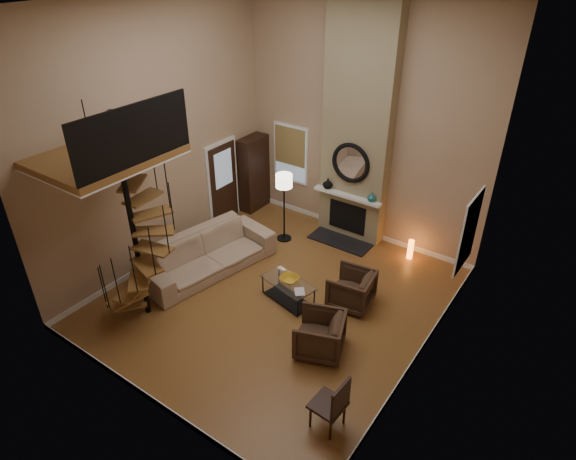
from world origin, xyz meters
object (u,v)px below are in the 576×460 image
Objects in this scene: sofa at (208,253)px; armchair_near at (355,290)px; hutch at (254,174)px; armchair_far at (324,335)px; coffee_table at (288,289)px; side_chair at (333,404)px; floor_lamp at (284,186)px; accent_lamp at (410,249)px.

armchair_near is at bearing -65.86° from sofa.
hutch reaches higher than armchair_near.
armchair_far reaches higher than coffee_table.
side_chair is at bearing -42.50° from hutch.
side_chair reaches higher than sofa.
coffee_table is at bearing 137.36° from side_chair.
hutch reaches higher than coffee_table.
sofa is at bearing 155.29° from side_chair.
hutch reaches higher than armchair_far.
accent_lamp is at bearing 18.45° from floor_lamp.
floor_lamp is at bearing -123.09° from armchair_near.
accent_lamp is at bearing 158.21° from armchair_far.
sofa is 4.77m from side_chair.
sofa reaches higher than accent_lamp.
floor_lamp reaches higher than coffee_table.
sofa is 3.00× the size of side_chair.
side_chair reaches higher than armchair_far.
floor_lamp is (1.63, -0.92, 0.46)m from hutch.
side_chair is (5.30, -4.86, -0.42)m from hutch.
coffee_table is (-1.15, -0.65, -0.07)m from armchair_near.
accent_lamp is at bearing 165.63° from armchair_near.
floor_lamp is at bearing -161.55° from accent_lamp.
coffee_table is at bearing -42.40° from hutch.
coffee_table is 3.07m from side_chair.
coffee_table is at bearing -116.52° from accent_lamp.
sofa is 3.46m from armchair_far.
armchair_far is at bearing -1.00° from armchair_near.
coffee_table is 3.14m from accent_lamp.
armchair_far reaches higher than armchair_near.
armchair_far is at bearing -90.30° from sofa.
armchair_near is 1.32m from coffee_table.
armchair_near is 2.18m from accent_lamp.
hutch is at bearing 137.60° from coffee_table.
accent_lamp is (1.40, 2.81, -0.03)m from coffee_table.
sofa is at bearing -177.72° from coffee_table.
accent_lamp is at bearing 0.34° from hutch.
hutch is at bearing -124.66° from armchair_near.
hutch reaches higher than sofa.
armchair_near is 2.94m from side_chair.
hutch is 0.68× the size of sofa.
armchair_far is 1.61m from side_chair.
sofa is 1.74× the size of floor_lamp.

